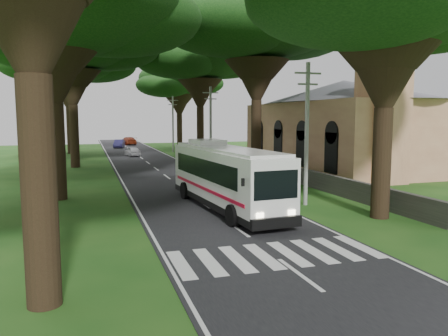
% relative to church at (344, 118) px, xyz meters
% --- Properties ---
extents(ground, '(140.00, 140.00, 0.00)m').
position_rel_church_xyz_m(ground, '(-17.86, -21.55, -4.91)').
color(ground, '#194814').
rests_on(ground, ground).
extents(road, '(8.00, 120.00, 0.04)m').
position_rel_church_xyz_m(road, '(-17.86, 3.45, -4.90)').
color(road, black).
rests_on(road, ground).
extents(crosswalk, '(8.00, 3.00, 0.01)m').
position_rel_church_xyz_m(crosswalk, '(-17.86, -23.55, -4.91)').
color(crosswalk, silver).
rests_on(crosswalk, ground).
extents(property_wall, '(0.35, 50.00, 1.20)m').
position_rel_church_xyz_m(property_wall, '(-8.86, 2.45, -4.31)').
color(property_wall, '#383533').
rests_on(property_wall, ground).
extents(church, '(14.00, 24.00, 11.60)m').
position_rel_church_xyz_m(church, '(0.00, 0.00, 0.00)').
color(church, tan).
rests_on(church, ground).
extents(pole_near, '(1.60, 0.24, 8.00)m').
position_rel_church_xyz_m(pole_near, '(-12.36, -15.55, -0.73)').
color(pole_near, gray).
rests_on(pole_near, ground).
extents(pole_mid, '(1.60, 0.24, 8.00)m').
position_rel_church_xyz_m(pole_mid, '(-12.36, 4.45, -0.73)').
color(pole_mid, gray).
rests_on(pole_mid, ground).
extents(pole_far, '(1.60, 0.24, 8.00)m').
position_rel_church_xyz_m(pole_far, '(-12.36, 24.45, -0.73)').
color(pole_far, gray).
rests_on(pole_far, ground).
extents(tree_l_midb, '(14.91, 14.91, 15.88)m').
position_rel_church_xyz_m(tree_l_midb, '(-25.36, 8.45, 7.68)').
color(tree_l_midb, black).
rests_on(tree_l_midb, ground).
extents(tree_l_far, '(15.64, 15.64, 16.23)m').
position_rel_church_xyz_m(tree_l_far, '(-26.36, 26.45, 7.90)').
color(tree_l_far, black).
rests_on(tree_l_far, ground).
extents(tree_r_mida, '(16.09, 16.09, 16.80)m').
position_rel_church_xyz_m(tree_r_mida, '(-9.86, -1.55, 8.37)').
color(tree_r_mida, black).
rests_on(tree_r_mida, ground).
extents(tree_r_midb, '(15.24, 15.24, 16.21)m').
position_rel_church_xyz_m(tree_r_midb, '(-10.36, 16.45, 7.95)').
color(tree_r_midb, black).
rests_on(tree_r_midb, ground).
extents(tree_r_far, '(13.23, 13.23, 14.10)m').
position_rel_church_xyz_m(tree_r_far, '(-9.36, 34.45, 6.22)').
color(tree_r_far, black).
rests_on(tree_r_far, ground).
extents(coach_bus, '(3.38, 11.60, 3.37)m').
position_rel_church_xyz_m(coach_bus, '(-17.07, -15.17, -3.09)').
color(coach_bus, silver).
rests_on(coach_bus, ground).
extents(distant_car_a, '(2.04, 3.77, 1.22)m').
position_rel_church_xyz_m(distant_car_a, '(-18.66, 19.29, -4.27)').
color(distant_car_a, '#A4A4A8').
rests_on(distant_car_a, road).
extents(distant_car_b, '(2.22, 4.32, 1.36)m').
position_rel_church_xyz_m(distant_car_b, '(-19.18, 35.75, -4.20)').
color(distant_car_b, '#25224F').
rests_on(distant_car_b, road).
extents(distant_car_c, '(3.10, 5.26, 1.43)m').
position_rel_church_xyz_m(distant_car_c, '(-17.06, 43.53, -4.16)').
color(distant_car_c, maroon).
rests_on(distant_car_c, road).
extents(pedestrian, '(0.60, 0.76, 1.82)m').
position_rel_church_xyz_m(pedestrian, '(-25.73, -19.28, -4.00)').
color(pedestrian, black).
rests_on(pedestrian, ground).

